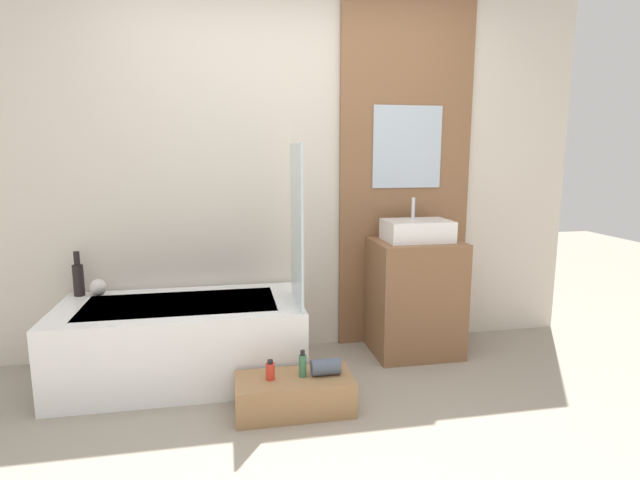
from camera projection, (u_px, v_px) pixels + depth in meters
ground_plane at (349, 475)px, 2.21m from camera, size 12.00×12.00×0.00m
wall_tiled_back at (296, 168)px, 3.51m from camera, size 4.20×0.06×2.60m
wall_wood_accent at (406, 167)px, 3.61m from camera, size 0.98×0.04×2.60m
bathtub at (182, 340)px, 3.13m from camera, size 1.49×0.76×0.49m
glass_shower_screen at (297, 225)px, 3.01m from camera, size 0.01×0.45×0.98m
wooden_step_bench at (294, 394)px, 2.74m from camera, size 0.64×0.30×0.20m
vanity_cabinet at (415, 297)px, 3.52m from camera, size 0.60×0.48×0.81m
sink at (417, 230)px, 3.43m from camera, size 0.45×0.31×0.29m
vase_tall_dark at (78, 278)px, 3.23m from camera, size 0.07×0.07×0.29m
vase_round_light at (98, 287)px, 3.25m from camera, size 0.11×0.11×0.11m
bottle_soap_primary at (270, 371)px, 2.69m from camera, size 0.05×0.05×0.11m
bottle_soap_secondary at (303, 365)px, 2.72m from camera, size 0.04×0.04×0.15m
towel_roll at (326, 367)px, 2.75m from camera, size 0.16×0.09×0.09m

